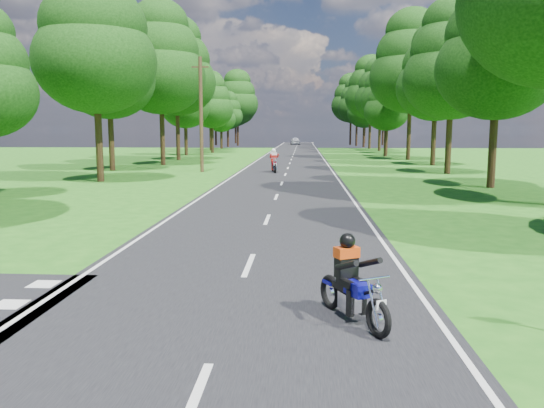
{
  "coord_description": "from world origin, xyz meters",
  "views": [
    {
      "loc": [
        1.17,
        -9.32,
        2.97
      ],
      "look_at": [
        0.39,
        4.0,
        1.1
      ],
      "focal_mm": 35.0,
      "sensor_mm": 36.0,
      "label": 1
    }
  ],
  "objects": [
    {
      "name": "road_markings",
      "position": [
        -0.14,
        48.13,
        0.02
      ],
      "size": [
        7.4,
        140.0,
        0.01
      ],
      "color": "silver",
      "rests_on": "main_road"
    },
    {
      "name": "rider_far_red",
      "position": [
        -0.86,
        27.9,
        0.85
      ],
      "size": [
        0.97,
        2.08,
        1.66
      ],
      "primitive_type": null,
      "rotation": [
        0.0,
        0.0,
        0.15
      ],
      "color": "#AE0D1D",
      "rests_on": "main_road"
    },
    {
      "name": "distant_car",
      "position": [
        -0.45,
        98.83,
        0.76
      ],
      "size": [
        2.32,
        4.56,
        1.49
      ],
      "primitive_type": "imported",
      "rotation": [
        0.0,
        0.0,
        0.13
      ],
      "color": "silver",
      "rests_on": "main_road"
    },
    {
      "name": "telegraph_pole",
      "position": [
        -6.0,
        28.0,
        4.07
      ],
      "size": [
        1.2,
        0.26,
        8.0
      ],
      "color": "#382616",
      "rests_on": "ground"
    },
    {
      "name": "main_road",
      "position": [
        0.0,
        50.0,
        0.01
      ],
      "size": [
        7.0,
        140.0,
        0.02
      ],
      "primitive_type": "cube",
      "color": "black",
      "rests_on": "ground"
    },
    {
      "name": "treeline",
      "position": [
        1.43,
        60.06,
        8.25
      ],
      "size": [
        40.0,
        115.35,
        14.78
      ],
      "color": "black",
      "rests_on": "ground"
    },
    {
      "name": "ground",
      "position": [
        0.0,
        0.0,
        0.0
      ],
      "size": [
        160.0,
        160.0,
        0.0
      ],
      "primitive_type": "plane",
      "color": "#1F5F15",
      "rests_on": "ground"
    },
    {
      "name": "rider_near_blue",
      "position": [
        1.95,
        -1.38,
        0.71
      ],
      "size": [
        1.23,
        1.72,
        1.37
      ],
      "primitive_type": null,
      "rotation": [
        0.0,
        0.0,
        0.47
      ],
      "color": "#0D0C89",
      "rests_on": "main_road"
    }
  ]
}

